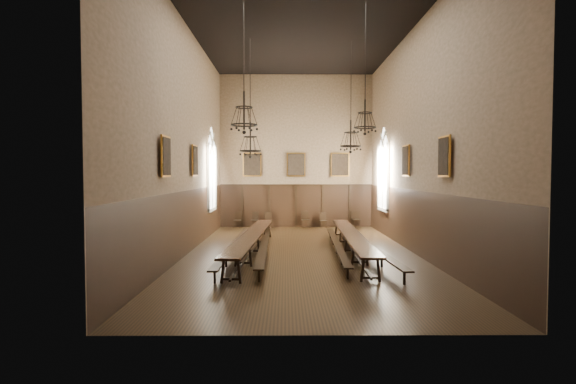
{
  "coord_description": "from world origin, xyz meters",
  "views": [
    {
      "loc": [
        -0.62,
        -17.62,
        3.15
      ],
      "look_at": [
        -0.52,
        1.5,
        2.38
      ],
      "focal_mm": 28.0,
      "sensor_mm": 36.0,
      "label": 1
    }
  ],
  "objects_px": {
    "table_left": "(252,244)",
    "chandelier_back_right": "(351,140)",
    "bench_right_inner": "(337,247)",
    "chair_0": "(238,223)",
    "chair_7": "(356,223)",
    "chair_5": "(323,223)",
    "bench_left_inner": "(264,246)",
    "bench_left_outer": "(235,247)",
    "chandelier_front_left": "(244,117)",
    "bench_right_outer": "(365,247)",
    "chair_4": "(306,223)",
    "chair_1": "(255,223)",
    "chandelier_back_left": "(250,144)",
    "chair_2": "(269,223)",
    "table_right": "(352,243)",
    "chandelier_front_right": "(365,118)"
  },
  "relations": [
    {
      "from": "chair_2",
      "to": "chandelier_front_right",
      "type": "distance_m",
      "value": 12.32
    },
    {
      "from": "table_right",
      "to": "chair_4",
      "type": "distance_m",
      "value": 8.72
    },
    {
      "from": "bench_left_inner",
      "to": "chandelier_back_left",
      "type": "relative_size",
      "value": 2.05
    },
    {
      "from": "bench_left_inner",
      "to": "chair_0",
      "type": "bearing_deg",
      "value": 103.04
    },
    {
      "from": "bench_right_outer",
      "to": "chair_1",
      "type": "relative_size",
      "value": 11.49
    },
    {
      "from": "table_left",
      "to": "chair_0",
      "type": "distance_m",
      "value": 8.8
    },
    {
      "from": "chair_1",
      "to": "chandelier_front_left",
      "type": "height_order",
      "value": "chandelier_front_left"
    },
    {
      "from": "bench_right_inner",
      "to": "chandelier_back_left",
      "type": "height_order",
      "value": "chandelier_back_left"
    },
    {
      "from": "table_left",
      "to": "bench_right_inner",
      "type": "bearing_deg",
      "value": 1.29
    },
    {
      "from": "bench_right_inner",
      "to": "chair_0",
      "type": "relative_size",
      "value": 10.19
    },
    {
      "from": "chair_5",
      "to": "chandelier_front_right",
      "type": "xyz_separation_m",
      "value": [
        0.51,
        -10.67,
        4.79
      ]
    },
    {
      "from": "chair_0",
      "to": "chandelier_front_left",
      "type": "height_order",
      "value": "chandelier_front_left"
    },
    {
      "from": "bench_left_outer",
      "to": "chair_1",
      "type": "relative_size",
      "value": 11.09
    },
    {
      "from": "chandelier_back_left",
      "to": "chandelier_back_right",
      "type": "xyz_separation_m",
      "value": [
        4.44,
        0.41,
        0.22
      ]
    },
    {
      "from": "chair_0",
      "to": "chandelier_front_right",
      "type": "height_order",
      "value": "chandelier_front_right"
    },
    {
      "from": "chair_2",
      "to": "chair_7",
      "type": "relative_size",
      "value": 0.92
    },
    {
      "from": "bench_right_inner",
      "to": "chair_5",
      "type": "relative_size",
      "value": 10.6
    },
    {
      "from": "chair_1",
      "to": "chair_4",
      "type": "bearing_deg",
      "value": 15.51
    },
    {
      "from": "chair_0",
      "to": "chair_1",
      "type": "height_order",
      "value": "chair_0"
    },
    {
      "from": "bench_left_outer",
      "to": "chair_2",
      "type": "relative_size",
      "value": 11.06
    },
    {
      "from": "chair_0",
      "to": "chandelier_back_left",
      "type": "xyz_separation_m",
      "value": [
        1.27,
        -6.54,
        4.18
      ]
    },
    {
      "from": "bench_right_outer",
      "to": "chair_4",
      "type": "distance_m",
      "value": 8.99
    },
    {
      "from": "bench_right_inner",
      "to": "chandelier_back_left",
      "type": "bearing_deg",
      "value": 150.01
    },
    {
      "from": "bench_right_outer",
      "to": "chair_5",
      "type": "height_order",
      "value": "chair_5"
    },
    {
      "from": "table_right",
      "to": "chair_4",
      "type": "xyz_separation_m",
      "value": [
        -1.44,
        8.6,
        -0.11
      ]
    },
    {
      "from": "table_left",
      "to": "chair_1",
      "type": "relative_size",
      "value": 11.55
    },
    {
      "from": "chair_5",
      "to": "chandelier_back_right",
      "type": "bearing_deg",
      "value": -92.27
    },
    {
      "from": "chair_0",
      "to": "chandelier_front_left",
      "type": "xyz_separation_m",
      "value": [
        1.4,
        -10.8,
        4.81
      ]
    },
    {
      "from": "bench_left_outer",
      "to": "chair_4",
      "type": "height_order",
      "value": "chair_4"
    },
    {
      "from": "table_right",
      "to": "chair_2",
      "type": "height_order",
      "value": "chair_2"
    },
    {
      "from": "chair_0",
      "to": "chandelier_front_left",
      "type": "bearing_deg",
      "value": -72.54
    },
    {
      "from": "chair_2",
      "to": "chair_7",
      "type": "bearing_deg",
      "value": -12.58
    },
    {
      "from": "table_left",
      "to": "chandelier_front_left",
      "type": "xyz_separation_m",
      "value": [
        -0.11,
        -2.13,
        4.68
      ]
    },
    {
      "from": "chair_4",
      "to": "chandelier_back_left",
      "type": "xyz_separation_m",
      "value": [
        -2.71,
        -6.57,
        4.17
      ]
    },
    {
      "from": "chair_7",
      "to": "chandelier_back_right",
      "type": "bearing_deg",
      "value": -107.9
    },
    {
      "from": "bench_right_inner",
      "to": "chandelier_back_right",
      "type": "bearing_deg",
      "value": 70.41
    },
    {
      "from": "table_left",
      "to": "bench_right_inner",
      "type": "height_order",
      "value": "table_left"
    },
    {
      "from": "bench_right_inner",
      "to": "chandelier_back_left",
      "type": "distance_m",
      "value": 5.87
    },
    {
      "from": "bench_right_inner",
      "to": "bench_right_outer",
      "type": "height_order",
      "value": "bench_right_outer"
    },
    {
      "from": "chair_1",
      "to": "chair_4",
      "type": "xyz_separation_m",
      "value": [
        2.98,
        0.04,
        0.01
      ]
    },
    {
      "from": "chair_7",
      "to": "chandelier_front_left",
      "type": "bearing_deg",
      "value": -123.74
    },
    {
      "from": "table_left",
      "to": "chair_2",
      "type": "xyz_separation_m",
      "value": [
        0.31,
        8.65,
        -0.13
      ]
    },
    {
      "from": "table_left",
      "to": "chair_1",
      "type": "xyz_separation_m",
      "value": [
        -0.5,
        8.66,
        -0.13
      ]
    },
    {
      "from": "chair_5",
      "to": "chandelier_back_left",
      "type": "relative_size",
      "value": 0.18
    },
    {
      "from": "bench_left_outer",
      "to": "chandelier_back_right",
      "type": "distance_m",
      "value": 7.07
    },
    {
      "from": "table_left",
      "to": "chandelier_back_right",
      "type": "bearing_deg",
      "value": 31.18
    },
    {
      "from": "chair_7",
      "to": "bench_right_inner",
      "type": "bearing_deg",
      "value": -110.32
    },
    {
      "from": "chair_0",
      "to": "chair_7",
      "type": "relative_size",
      "value": 0.92
    },
    {
      "from": "bench_left_inner",
      "to": "chandelier_back_left",
      "type": "xyz_separation_m",
      "value": [
        -0.7,
        1.97,
        4.16
      ]
    },
    {
      "from": "table_left",
      "to": "bench_right_inner",
      "type": "xyz_separation_m",
      "value": [
        3.33,
        0.07,
        -0.14
      ]
    }
  ]
}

